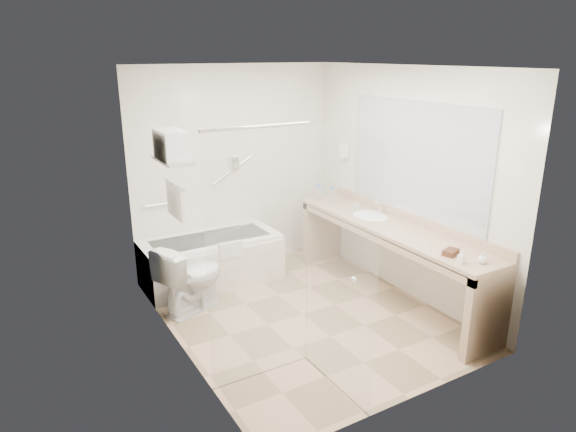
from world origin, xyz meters
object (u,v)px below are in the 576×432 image
toilet (191,278)px  amenity_basket (451,252)px  bathtub (212,260)px  vanity_counter (390,244)px  water_bottle_left (332,196)px

toilet → amenity_basket: (1.88, -1.75, 0.51)m
bathtub → amenity_basket: (1.43, -2.30, 0.60)m
bathtub → amenity_basket: bearing=-58.1°
bathtub → vanity_counter: (1.52, -1.39, 0.36)m
vanity_counter → water_bottle_left: size_ratio=12.86×
vanity_counter → water_bottle_left: water_bottle_left is taller
bathtub → toilet: 0.72m
vanity_counter → toilet: vanity_counter is taller
vanity_counter → toilet: 2.16m
toilet → water_bottle_left: water_bottle_left is taller
vanity_counter → water_bottle_left: bearing=93.0°
bathtub → vanity_counter: bearing=-42.4°
bathtub → toilet: (-0.45, -0.55, 0.09)m
bathtub → vanity_counter: 2.09m
vanity_counter → amenity_basket: 0.94m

